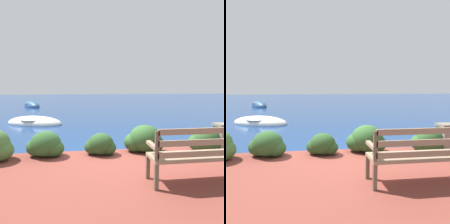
{
  "view_description": "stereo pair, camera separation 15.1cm",
  "coord_description": "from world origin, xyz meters",
  "views": [
    {
      "loc": [
        -0.97,
        -5.13,
        1.78
      ],
      "look_at": [
        0.75,
        6.99,
        0.29
      ],
      "focal_mm": 35.0,
      "sensor_mm": 36.0,
      "label": 1
    },
    {
      "loc": [
        -0.82,
        -5.15,
        1.78
      ],
      "look_at": [
        0.75,
        6.99,
        0.29
      ],
      "focal_mm": 35.0,
      "sensor_mm": 36.0,
      "label": 2
    }
  ],
  "objects": [
    {
      "name": "park_bench",
      "position": [
        0.9,
        -2.0,
        0.71
      ],
      "size": [
        1.64,
        0.48,
        0.93
      ],
      "rotation": [
        0.0,
        0.0,
        -0.11
      ],
      "color": "brown",
      "rests_on": "patio_terrace"
    },
    {
      "name": "rowboat_mid",
      "position": [
        -5.07,
        13.73,
        0.07
      ],
      "size": [
        2.12,
        2.67,
        0.84
      ],
      "rotation": [
        0.0,
        0.0,
        2.11
      ],
      "color": "#2D517A",
      "rests_on": "ground_plane"
    },
    {
      "name": "hedge_clump_left",
      "position": [
        -1.77,
        -0.3,
        0.46
      ],
      "size": [
        0.83,
        0.6,
        0.56
      ],
      "color": "#2D5628",
      "rests_on": "patio_terrace"
    },
    {
      "name": "hedge_clump_far_right",
      "position": [
        1.98,
        -0.38,
        0.46
      ],
      "size": [
        0.82,
        0.59,
        0.56
      ],
      "color": "#2D5628",
      "rests_on": "patio_terrace"
    },
    {
      "name": "rowboat_nearest",
      "position": [
        -3.13,
        5.25,
        0.06
      ],
      "size": [
        2.96,
        2.18,
        0.66
      ],
      "rotation": [
        0.0,
        0.0,
        2.76
      ],
      "color": "silver",
      "rests_on": "ground_plane"
    },
    {
      "name": "ground_plane",
      "position": [
        0.0,
        0.0,
        0.0
      ],
      "size": [
        80.0,
        80.0,
        0.0
      ],
      "color": "navy"
    },
    {
      "name": "hedge_clump_centre",
      "position": [
        -0.56,
        -0.33,
        0.43
      ],
      "size": [
        0.72,
        0.52,
        0.49
      ],
      "color": "#284C23",
      "rests_on": "patio_terrace"
    },
    {
      "name": "hedge_clump_right",
      "position": [
        0.49,
        -0.27,
        0.5
      ],
      "size": [
        0.94,
        0.68,
        0.64
      ],
      "color": "#2D5628",
      "rests_on": "patio_terrace"
    }
  ]
}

